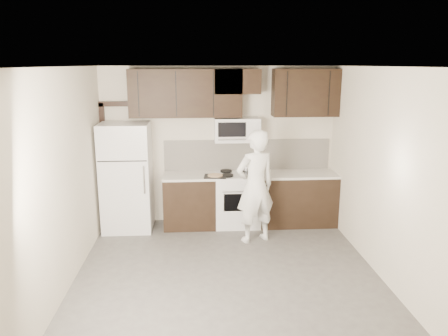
{
  "coord_description": "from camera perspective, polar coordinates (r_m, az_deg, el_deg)",
  "views": [
    {
      "loc": [
        -0.39,
        -5.21,
        2.74
      ],
      "look_at": [
        0.01,
        0.9,
        1.27
      ],
      "focal_mm": 35.0,
      "sensor_mm": 36.0,
      "label": 1
    }
  ],
  "objects": [
    {
      "name": "pizza",
      "position": [
        7.21,
        -1.15,
        -0.96
      ],
      "size": [
        0.27,
        0.27,
        0.02
      ],
      "primitive_type": "cylinder",
      "rotation": [
        0.0,
        0.0,
        -0.1
      ],
      "color": "beige",
      "rests_on": "baking_tray"
    },
    {
      "name": "baking_tray",
      "position": [
        7.21,
        -1.15,
        -1.1
      ],
      "size": [
        0.39,
        0.31,
        0.02
      ],
      "primitive_type": "cube",
      "rotation": [
        0.0,
        0.0,
        -0.1
      ],
      "color": "black",
      "rests_on": "counter_run"
    },
    {
      "name": "floor",
      "position": [
        5.9,
        0.51,
        -14.15
      ],
      "size": [
        4.5,
        4.5,
        0.0
      ],
      "primitive_type": "plane",
      "color": "#4B4846",
      "rests_on": "ground"
    },
    {
      "name": "person",
      "position": [
        6.75,
        4.11,
        -2.42
      ],
      "size": [
        0.76,
        0.63,
        1.78
      ],
      "primitive_type": "imported",
      "rotation": [
        0.0,
        0.0,
        3.52
      ],
      "color": "white",
      "rests_on": "floor"
    },
    {
      "name": "counter_run",
      "position": [
        7.57,
        4.01,
        -4.07
      ],
      "size": [
        2.95,
        0.64,
        0.91
      ],
      "color": "black",
      "rests_on": "floor"
    },
    {
      "name": "saucepan",
      "position": [
        7.56,
        3.02,
        -0.0
      ],
      "size": [
        0.29,
        0.16,
        0.16
      ],
      "color": "silver",
      "rests_on": "stove"
    },
    {
      "name": "microwave",
      "position": [
        7.38,
        1.7,
        5.02
      ],
      "size": [
        0.76,
        0.42,
        0.4
      ],
      "color": "silver",
      "rests_on": "upper_cabinets"
    },
    {
      "name": "upper_cabinets",
      "position": [
        7.32,
        1.0,
        9.94
      ],
      "size": [
        3.48,
        0.35,
        0.78
      ],
      "color": "black",
      "rests_on": "back_wall"
    },
    {
      "name": "ceiling",
      "position": [
        5.22,
        0.58,
        13.1
      ],
      "size": [
        4.5,
        4.5,
        0.0
      ],
      "primitive_type": "plane",
      "rotation": [
        3.14,
        0.0,
        0.0
      ],
      "color": "white",
      "rests_on": "back_wall"
    },
    {
      "name": "door_trim",
      "position": [
        7.72,
        -15.07,
        1.91
      ],
      "size": [
        0.5,
        0.08,
        2.12
      ],
      "color": "black",
      "rests_on": "floor"
    },
    {
      "name": "stove",
      "position": [
        7.53,
        1.72,
        -4.09
      ],
      "size": [
        0.76,
        0.66,
        0.94
      ],
      "color": "silver",
      "rests_on": "floor"
    },
    {
      "name": "refrigerator",
      "position": [
        7.42,
        -12.58,
        -1.15
      ],
      "size": [
        0.8,
        0.76,
        1.8
      ],
      "color": "silver",
      "rests_on": "floor"
    },
    {
      "name": "back_wall",
      "position": [
        7.6,
        -0.7,
        2.98
      ],
      "size": [
        4.0,
        0.0,
        4.0
      ],
      "primitive_type": "plane",
      "rotation": [
        1.57,
        0.0,
        0.0
      ],
      "color": "beige",
      "rests_on": "ground"
    },
    {
      "name": "backsplash",
      "position": [
        7.66,
        3.04,
        1.75
      ],
      "size": [
        2.9,
        0.02,
        0.54
      ],
      "primitive_type": "cube",
      "color": "silver",
      "rests_on": "counter_run"
    }
  ]
}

